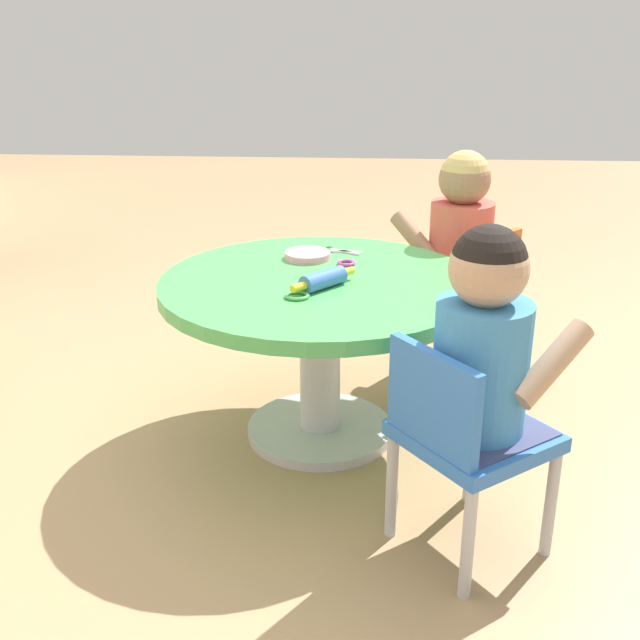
% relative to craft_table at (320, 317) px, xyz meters
% --- Properties ---
extents(ground_plane, '(10.00, 10.00, 0.00)m').
position_rel_craft_table_xyz_m(ground_plane, '(0.00, 0.00, -0.38)').
color(ground_plane, tan).
extents(craft_table, '(0.91, 0.91, 0.50)m').
position_rel_craft_table_xyz_m(craft_table, '(0.00, 0.00, 0.00)').
color(craft_table, silver).
rests_on(craft_table, ground).
extents(child_chair_left, '(0.42, 0.42, 0.54)m').
position_rel_craft_table_xyz_m(child_chair_left, '(-0.53, -0.36, -0.08)').
color(child_chair_left, '#B7B7BC').
rests_on(child_chair_left, ground).
extents(seated_child_left, '(0.42, 0.44, 0.51)m').
position_rel_craft_table_xyz_m(seated_child_left, '(-0.50, -0.39, 0.15)').
color(seated_child_left, '#3F4772').
rests_on(seated_child_left, ground).
extents(child_chair_right, '(0.42, 0.42, 0.54)m').
position_rel_craft_table_xyz_m(child_chair_right, '(0.43, -0.47, -0.08)').
color(child_chair_right, '#B7B7BC').
rests_on(child_chair_right, ground).
extents(seated_child_right, '(0.43, 0.44, 0.51)m').
position_rel_craft_table_xyz_m(seated_child_right, '(0.46, -0.44, 0.15)').
color(seated_child_right, '#3F4772').
rests_on(seated_child_right, ground).
extents(rolling_pin, '(0.19, 0.17, 0.05)m').
position_rel_craft_table_xyz_m(rolling_pin, '(-0.08, -0.01, 0.14)').
color(rolling_pin, '#3F72CC').
rests_on(rolling_pin, craft_table).
extents(craft_scissors, '(0.09, 0.14, 0.01)m').
position_rel_craft_table_xyz_m(craft_scissors, '(0.28, -0.03, 0.12)').
color(craft_scissors, silver).
rests_on(craft_scissors, craft_table).
extents(playdough_blob_0, '(0.14, 0.14, 0.02)m').
position_rel_craft_table_xyz_m(playdough_blob_0, '(0.20, 0.05, 0.12)').
color(playdough_blob_0, pink).
rests_on(playdough_blob_0, craft_table).
extents(cookie_cutter_0, '(0.07, 0.07, 0.01)m').
position_rel_craft_table_xyz_m(cookie_cutter_0, '(-0.16, 0.05, 0.12)').
color(cookie_cutter_0, '#4CB259').
rests_on(cookie_cutter_0, craft_table).
extents(cookie_cutter_1, '(0.05, 0.05, 0.01)m').
position_rel_craft_table_xyz_m(cookie_cutter_1, '(0.14, -0.07, 0.12)').
color(cookie_cutter_1, '#D83FA5').
rests_on(cookie_cutter_1, craft_table).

